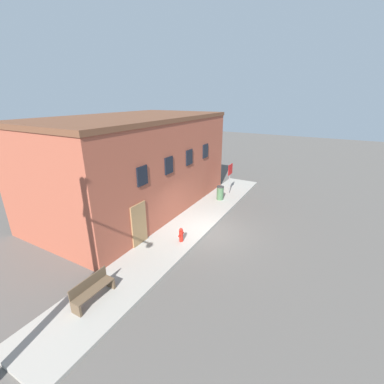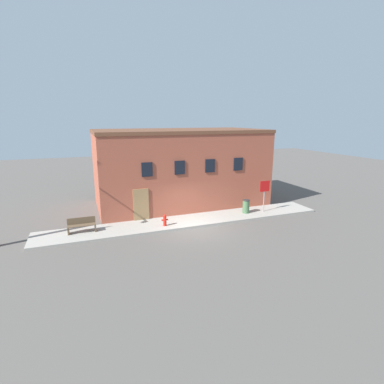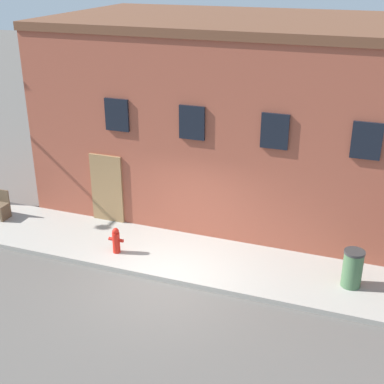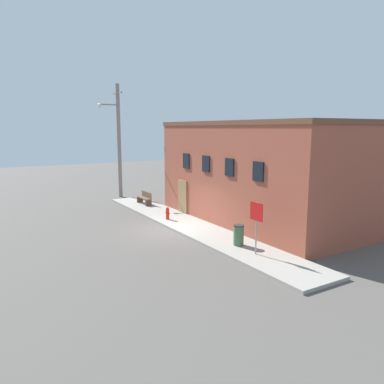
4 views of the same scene
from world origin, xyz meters
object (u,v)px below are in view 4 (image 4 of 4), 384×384
(bench, at_px, (145,198))
(utility_pole, at_px, (118,138))
(stop_sign, at_px, (256,218))
(trash_bin, at_px, (239,235))
(fire_hydrant, at_px, (168,213))

(bench, bearing_deg, utility_pole, -176.69)
(stop_sign, bearing_deg, bench, 178.40)
(trash_bin, bearing_deg, utility_pole, -179.77)
(fire_hydrant, bearing_deg, stop_sign, 2.74)
(bench, height_order, utility_pole, utility_pole)
(stop_sign, height_order, trash_bin, stop_sign)
(stop_sign, bearing_deg, trash_bin, 173.58)
(fire_hydrant, distance_m, bench, 4.83)
(fire_hydrant, relative_size, stop_sign, 0.33)
(bench, xyz_separation_m, utility_pole, (-4.27, -0.25, 4.03))
(bench, bearing_deg, stop_sign, -1.60)
(trash_bin, height_order, utility_pole, utility_pole)
(stop_sign, xyz_separation_m, utility_pole, (-16.40, 0.09, 2.88))
(stop_sign, relative_size, bench, 1.43)
(trash_bin, relative_size, utility_pole, 0.11)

